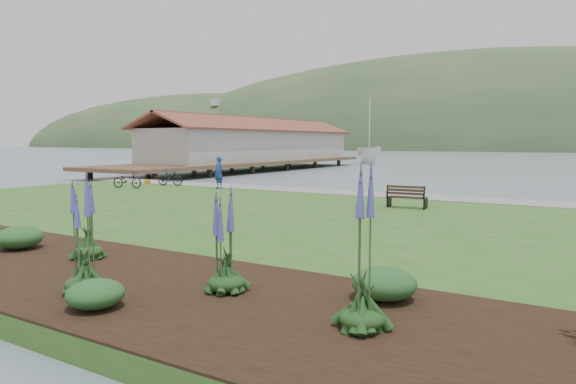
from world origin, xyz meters
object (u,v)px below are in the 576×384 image
park_bench (407,196)px  sailboat (369,164)px  person (219,170)px  bicycle_a (127,180)px

park_bench → sailboat: bearing=111.4°
sailboat → person: bearing=-120.7°
park_bench → sailboat: sailboat is taller
person → park_bench: bearing=-2.5°
bicycle_a → person: bearing=-76.4°
person → sailboat: size_ratio=0.07×
park_bench → person: size_ratio=0.74×
park_bench → person: person is taller
person → sailboat: 42.65m
sailboat → park_bench: bearing=-108.2°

